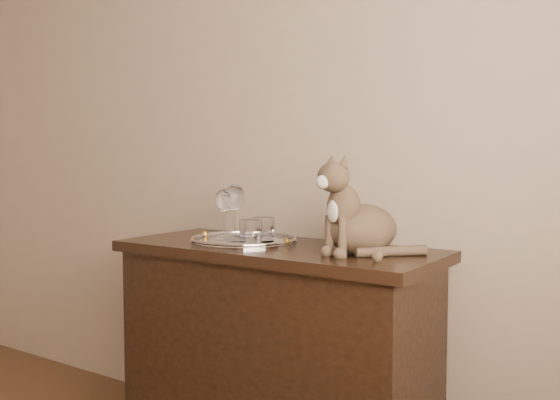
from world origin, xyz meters
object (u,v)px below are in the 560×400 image
at_px(tumbler_a, 251,232).
at_px(cat, 362,204).
at_px(tray, 244,241).
at_px(wine_glass_c, 224,214).
at_px(wine_glass_d, 234,212).
at_px(sideboard, 277,359).
at_px(wine_glass_a, 234,211).
at_px(tumbler_c, 263,229).

height_order(tumbler_a, cat, cat).
bearing_deg(cat, tray, -160.28).
bearing_deg(tray, tumbler_a, -41.71).
distance_m(wine_glass_c, cat, 0.59).
bearing_deg(wine_glass_d, tray, 11.00).
xyz_separation_m(sideboard, tray, (-0.15, 0.00, 0.43)).
height_order(sideboard, wine_glass_a, wine_glass_a).
relative_size(wine_glass_a, tumbler_c, 2.27).
xyz_separation_m(wine_glass_d, tumbler_a, (0.14, -0.08, -0.06)).
bearing_deg(wine_glass_c, tumbler_a, -24.51).
bearing_deg(tumbler_c, tumbler_a, -82.78).
bearing_deg(tumbler_a, tumbler_c, 97.22).
bearing_deg(wine_glass_c, sideboard, -0.68).
bearing_deg(cat, tumbler_c, -161.35).
bearing_deg(tumbler_c, wine_glass_a, 165.28).
xyz_separation_m(tray, wine_glass_a, (-0.09, 0.06, 0.11)).
xyz_separation_m(sideboard, wine_glass_d, (-0.19, -0.01, 0.54)).
xyz_separation_m(wine_glass_c, tumbler_c, (0.18, 0.01, -0.05)).
xyz_separation_m(wine_glass_a, tumbler_c, (0.18, -0.05, -0.06)).
height_order(tumbler_c, cat, cat).
xyz_separation_m(wine_glass_d, tumbler_c, (0.12, 0.02, -0.06)).
bearing_deg(sideboard, tumbler_a, -122.37).
bearing_deg(wine_glass_c, cat, 0.70).
height_order(sideboard, tumbler_c, tumbler_c).
bearing_deg(cat, tumbler_a, -147.68).
distance_m(tray, wine_glass_d, 0.12).
distance_m(sideboard, tumbler_c, 0.48).
height_order(wine_glass_d, cat, cat).
height_order(wine_glass_c, cat, cat).
relative_size(wine_glass_c, wine_glass_d, 0.90).
distance_m(wine_glass_a, tumbler_a, 0.24).
distance_m(tray, wine_glass_a, 0.15).
distance_m(wine_glass_c, wine_glass_d, 0.06).
relative_size(sideboard, cat, 3.62).
relative_size(tray, wine_glass_a, 1.95).
bearing_deg(sideboard, wine_glass_d, -178.10).
xyz_separation_m(tumbler_a, tumbler_c, (-0.01, 0.10, -0.00)).
distance_m(sideboard, wine_glass_d, 0.57).
distance_m(wine_glass_c, tumbler_c, 0.19).
relative_size(wine_glass_c, tumbler_a, 2.11).
bearing_deg(sideboard, cat, 1.71).
relative_size(tumbler_c, cat, 0.27).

